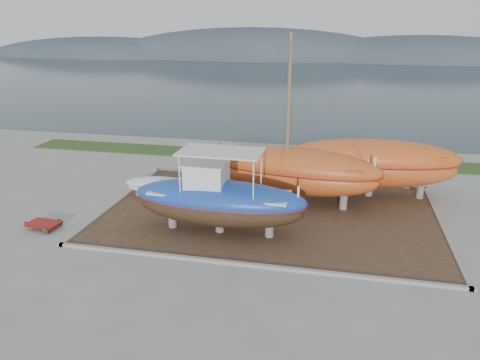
% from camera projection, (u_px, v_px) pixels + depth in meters
% --- Properties ---
extents(ground, '(140.00, 140.00, 0.00)m').
position_uv_depth(ground, '(257.00, 245.00, 22.47)').
color(ground, gray).
rests_on(ground, ground).
extents(dirt_patch, '(18.00, 12.00, 0.06)m').
position_uv_depth(dirt_patch, '(270.00, 213.00, 26.16)').
color(dirt_patch, '#422D1E').
rests_on(dirt_patch, ground).
extents(curb_frame, '(18.60, 12.60, 0.15)m').
position_uv_depth(curb_frame, '(270.00, 212.00, 26.15)').
color(curb_frame, gray).
rests_on(curb_frame, ground).
extents(grass_strip, '(44.00, 3.00, 0.08)m').
position_uv_depth(grass_strip, '(292.00, 158.00, 36.80)').
color(grass_strip, '#284219').
rests_on(grass_strip, ground).
extents(sea, '(260.00, 100.00, 0.04)m').
position_uv_depth(sea, '(325.00, 80.00, 87.26)').
color(sea, '#1A2E34').
rests_on(sea, ground).
extents(mountain_ridge, '(200.00, 36.00, 20.00)m').
position_uv_depth(mountain_ridge, '(334.00, 59.00, 138.16)').
color(mountain_ridge, '#333D49').
rests_on(mountain_ridge, ground).
extents(blue_caique, '(8.86, 2.87, 4.25)m').
position_uv_depth(blue_caique, '(219.00, 192.00, 23.16)').
color(blue_caique, '#1B44AA').
rests_on(blue_caique, dirt_patch).
extents(white_dinghy, '(4.03, 1.99, 1.16)m').
position_uv_depth(white_dinghy, '(157.00, 187.00, 28.52)').
color(white_dinghy, silver).
rests_on(white_dinghy, dirt_patch).
extents(orange_sailboat, '(10.25, 4.25, 9.61)m').
position_uv_depth(orange_sailboat, '(297.00, 122.00, 26.10)').
color(orange_sailboat, '#C04E1D').
rests_on(orange_sailboat, dirt_patch).
extents(orange_bare_hull, '(10.59, 3.82, 3.41)m').
position_uv_depth(orange_bare_hull, '(371.00, 169.00, 28.27)').
color(orange_bare_hull, '#C04E1D').
rests_on(orange_bare_hull, dirt_patch).
extents(red_trailer, '(2.49, 1.36, 0.34)m').
position_uv_depth(red_trailer, '(44.00, 226.00, 24.23)').
color(red_trailer, maroon).
rests_on(red_trailer, ground).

